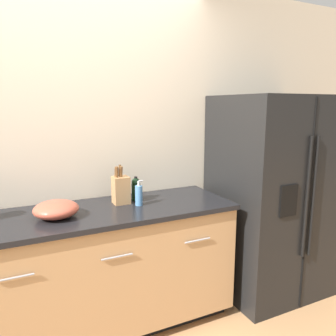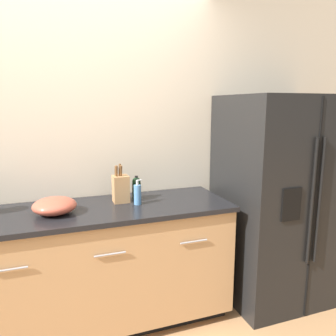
{
  "view_description": "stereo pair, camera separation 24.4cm",
  "coord_description": "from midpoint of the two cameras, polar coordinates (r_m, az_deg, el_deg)",
  "views": [
    {
      "loc": [
        -0.25,
        -1.22,
        1.63
      ],
      "look_at": [
        0.79,
        0.94,
        1.17
      ],
      "focal_mm": 35.0,
      "sensor_mm": 36.0,
      "label": 1
    },
    {
      "loc": [
        -0.03,
        -1.32,
        1.63
      ],
      "look_at": [
        0.79,
        0.94,
        1.17
      ],
      "focal_mm": 35.0,
      "sensor_mm": 36.0,
      "label": 2
    }
  ],
  "objects": [
    {
      "name": "mixing_bowl",
      "position": [
        2.27,
        -21.88,
        -6.73
      ],
      "size": [
        0.29,
        0.29,
        0.11
      ],
      "color": "#B24C38",
      "rests_on": "counter_unit"
    },
    {
      "name": "wall_back",
      "position": [
        2.58,
        -22.37,
        2.7
      ],
      "size": [
        10.0,
        0.05,
        2.6
      ],
      "color": "beige",
      "rests_on": "ground_plane"
    },
    {
      "name": "soap_dispenser",
      "position": [
        2.38,
        -8.04,
        -4.74
      ],
      "size": [
        0.06,
        0.05,
        0.18
      ],
      "color": "#4C7FB2",
      "rests_on": "counter_unit"
    },
    {
      "name": "counter_unit",
      "position": [
        2.5,
        -20.59,
        -17.59
      ],
      "size": [
        2.43,
        0.64,
        0.92
      ],
      "color": "black",
      "rests_on": "ground_plane"
    },
    {
      "name": "refrigerator",
      "position": [
        2.96,
        15.43,
        -4.72
      ],
      "size": [
        0.92,
        0.79,
        1.71
      ],
      "color": "black",
      "rests_on": "ground_plane"
    },
    {
      "name": "oil_bottle",
      "position": [
        2.5,
        -8.4,
        -3.6
      ],
      "size": [
        0.07,
        0.07,
        0.18
      ],
      "color": "black",
      "rests_on": "counter_unit"
    },
    {
      "name": "knife_block",
      "position": [
        2.44,
        -11.07,
        -3.7
      ],
      "size": [
        0.11,
        0.11,
        0.29
      ],
      "color": "#A87A4C",
      "rests_on": "counter_unit"
    }
  ]
}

